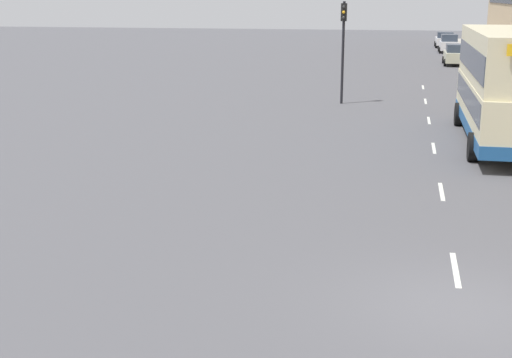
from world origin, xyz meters
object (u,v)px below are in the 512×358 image
Objects in this scene: car_1 at (456,55)px; car_2 at (445,40)px; car_0 at (449,44)px; traffic_light_far_kerb at (343,36)px; double_decker_bus_near at (503,84)px.

car_1 reaches higher than car_2.
traffic_light_far_kerb reaches higher than car_0.
car_2 is at bearing 89.36° from double_decker_bus_near.
double_decker_bus_near reaches higher than car_0.
car_0 is 0.92× the size of car_1.
double_decker_bus_near is 2.10× the size of traffic_light_far_kerb.
traffic_light_far_kerb is (-7.30, -23.51, 2.68)m from car_1.
double_decker_bus_near is 46.35m from car_0.
car_0 is 7.73m from car_2.
traffic_light_far_kerb is at bearing 126.50° from double_decker_bus_near.
double_decker_bus_near is 2.72× the size of car_0.
car_0 is 37.88m from traffic_light_far_kerb.
car_0 reaches higher than car_2.
traffic_light_far_kerb reaches higher than car_1.
car_0 is at bearing 89.20° from car_1.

